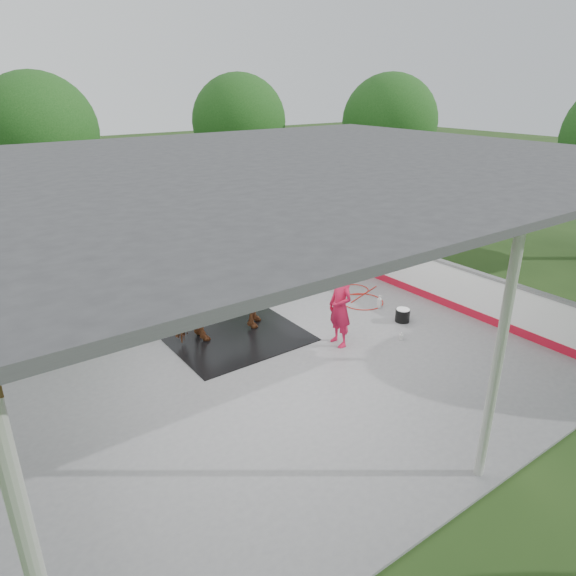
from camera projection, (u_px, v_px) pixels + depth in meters
ground at (291, 350)px, 11.11m from camera, size 100.00×100.00×0.00m
concrete_slab at (291, 349)px, 11.10m from camera, size 12.00×10.00×0.05m
pavilion_structure at (291, 164)px, 9.62m from camera, size 12.60×10.60×4.05m
dasher_board at (433, 280)px, 13.38m from camera, size 0.16×8.00×1.15m
tree_belt at (277, 166)px, 10.53m from camera, size 28.00×28.00×5.80m
rubber_mat at (234, 335)px, 11.66m from camera, size 2.89×2.71×0.02m
horse at (232, 289)px, 11.24m from camera, size 2.68×1.28×2.24m
handler at (340, 307)px, 10.94m from camera, size 0.47×0.68×1.78m
wash_bucket at (403, 315)px, 12.27m from camera, size 0.34×0.34×0.32m
soap_bottle_a at (379, 301)px, 13.01m from camera, size 0.16×0.16×0.34m
soap_bottle_b at (401, 336)px, 11.42m from camera, size 0.12×0.12×0.18m
hose_coil at (360, 297)px, 13.67m from camera, size 1.63×1.68×0.02m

